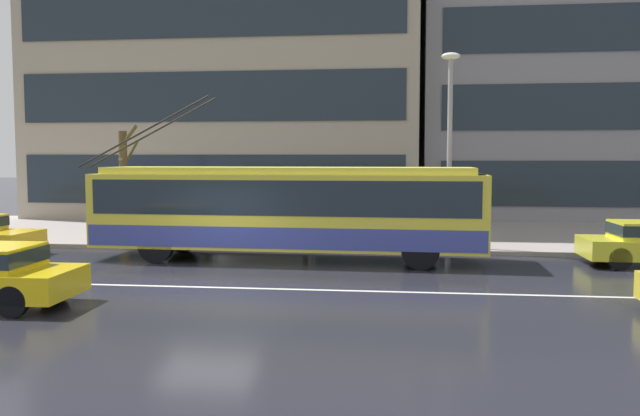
{
  "coord_description": "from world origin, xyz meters",
  "views": [
    {
      "loc": [
        4.84,
        -15.92,
        3.04
      ],
      "look_at": [
        2.54,
        3.12,
        1.57
      ],
      "focal_mm": 36.52,
      "sensor_mm": 36.0,
      "label": 1
    }
  ],
  "objects_px": {
    "pedestrian_at_shelter": "(307,212)",
    "street_tree_bare": "(124,178)",
    "pedestrian_approaching_curb": "(414,215)",
    "street_lamp": "(450,132)",
    "bus_shelter": "(261,186)",
    "pedestrian_walking_past": "(433,195)",
    "trolleybus": "(288,209)",
    "pedestrian_waiting_by_pole": "(202,196)"
  },
  "relations": [
    {
      "from": "pedestrian_at_shelter",
      "to": "street_tree_bare",
      "type": "bearing_deg",
      "value": 174.08
    },
    {
      "from": "pedestrian_approaching_curb",
      "to": "street_lamp",
      "type": "relative_size",
      "value": 0.27
    },
    {
      "from": "pedestrian_approaching_curb",
      "to": "street_tree_bare",
      "type": "relative_size",
      "value": 0.41
    },
    {
      "from": "bus_shelter",
      "to": "pedestrian_walking_past",
      "type": "distance_m",
      "value": 6.13
    },
    {
      "from": "bus_shelter",
      "to": "street_tree_bare",
      "type": "height_order",
      "value": "street_tree_bare"
    },
    {
      "from": "pedestrian_at_shelter",
      "to": "pedestrian_approaching_curb",
      "type": "height_order",
      "value": "pedestrian_approaching_curb"
    },
    {
      "from": "bus_shelter",
      "to": "street_lamp",
      "type": "bearing_deg",
      "value": -13.31
    },
    {
      "from": "trolleybus",
      "to": "pedestrian_walking_past",
      "type": "bearing_deg",
      "value": 40.72
    },
    {
      "from": "pedestrian_walking_past",
      "to": "pedestrian_waiting_by_pole",
      "type": "bearing_deg",
      "value": -171.4
    },
    {
      "from": "street_tree_bare",
      "to": "trolleybus",
      "type": "bearing_deg",
      "value": -34.16
    },
    {
      "from": "street_lamp",
      "to": "street_tree_bare",
      "type": "bearing_deg",
      "value": 168.31
    },
    {
      "from": "pedestrian_approaching_curb",
      "to": "pedestrian_waiting_by_pole",
      "type": "bearing_deg",
      "value": -179.5
    },
    {
      "from": "pedestrian_waiting_by_pole",
      "to": "street_lamp",
      "type": "distance_m",
      "value": 8.61
    },
    {
      "from": "pedestrian_walking_past",
      "to": "street_tree_bare",
      "type": "relative_size",
      "value": 0.47
    },
    {
      "from": "bus_shelter",
      "to": "pedestrian_waiting_by_pole",
      "type": "height_order",
      "value": "bus_shelter"
    },
    {
      "from": "pedestrian_at_shelter",
      "to": "pedestrian_waiting_by_pole",
      "type": "bearing_deg",
      "value": -155.59
    },
    {
      "from": "pedestrian_approaching_curb",
      "to": "street_lamp",
      "type": "xyz_separation_m",
      "value": [
        1.1,
        -0.28,
        2.72
      ]
    },
    {
      "from": "pedestrian_waiting_by_pole",
      "to": "street_lamp",
      "type": "bearing_deg",
      "value": -1.48
    },
    {
      "from": "trolleybus",
      "to": "pedestrian_walking_past",
      "type": "height_order",
      "value": "trolleybus"
    },
    {
      "from": "pedestrian_approaching_curb",
      "to": "pedestrian_waiting_by_pole",
      "type": "relative_size",
      "value": 0.87
    },
    {
      "from": "pedestrian_approaching_curb",
      "to": "trolleybus",
      "type": "bearing_deg",
      "value": -144.55
    },
    {
      "from": "pedestrian_at_shelter",
      "to": "pedestrian_walking_past",
      "type": "height_order",
      "value": "pedestrian_walking_past"
    },
    {
      "from": "trolleybus",
      "to": "street_lamp",
      "type": "height_order",
      "value": "street_lamp"
    },
    {
      "from": "pedestrian_at_shelter",
      "to": "pedestrian_approaching_curb",
      "type": "xyz_separation_m",
      "value": [
        3.82,
        -1.48,
        0.06
      ]
    },
    {
      "from": "bus_shelter",
      "to": "pedestrian_approaching_curb",
      "type": "distance_m",
      "value": 5.68
    },
    {
      "from": "pedestrian_at_shelter",
      "to": "street_lamp",
      "type": "distance_m",
      "value": 5.93
    },
    {
      "from": "pedestrian_at_shelter",
      "to": "pedestrian_waiting_by_pole",
      "type": "distance_m",
      "value": 3.8
    },
    {
      "from": "bus_shelter",
      "to": "street_tree_bare",
      "type": "relative_size",
      "value": 0.98
    },
    {
      "from": "trolleybus",
      "to": "street_lamp",
      "type": "xyz_separation_m",
      "value": [
        4.88,
        2.41,
        2.34
      ]
    },
    {
      "from": "trolleybus",
      "to": "bus_shelter",
      "type": "height_order",
      "value": "trolleybus"
    },
    {
      "from": "pedestrian_walking_past",
      "to": "trolleybus",
      "type": "bearing_deg",
      "value": -139.28
    },
    {
      "from": "pedestrian_at_shelter",
      "to": "pedestrian_walking_past",
      "type": "xyz_separation_m",
      "value": [
        4.49,
        -0.35,
        0.66
      ]
    },
    {
      "from": "bus_shelter",
      "to": "pedestrian_waiting_by_pole",
      "type": "xyz_separation_m",
      "value": [
        -1.77,
        -1.34,
        -0.33
      ]
    },
    {
      "from": "pedestrian_walking_past",
      "to": "street_tree_bare",
      "type": "xyz_separation_m",
      "value": [
        -11.68,
        1.1,
        0.54
      ]
    },
    {
      "from": "bus_shelter",
      "to": "pedestrian_at_shelter",
      "type": "xyz_separation_m",
      "value": [
        1.64,
        0.21,
        -0.97
      ]
    },
    {
      "from": "trolleybus",
      "to": "pedestrian_approaching_curb",
      "type": "height_order",
      "value": "trolleybus"
    },
    {
      "from": "trolleybus",
      "to": "pedestrian_at_shelter",
      "type": "bearing_deg",
      "value": 90.67
    },
    {
      "from": "street_tree_bare",
      "to": "pedestrian_waiting_by_pole",
      "type": "bearing_deg",
      "value": -31.17
    },
    {
      "from": "trolleybus",
      "to": "pedestrian_approaching_curb",
      "type": "distance_m",
      "value": 4.65
    },
    {
      "from": "pedestrian_approaching_curb",
      "to": "street_lamp",
      "type": "bearing_deg",
      "value": -14.18
    },
    {
      "from": "pedestrian_at_shelter",
      "to": "street_lamp",
      "type": "relative_size",
      "value": 0.26
    },
    {
      "from": "pedestrian_waiting_by_pole",
      "to": "street_tree_bare",
      "type": "xyz_separation_m",
      "value": [
        -3.79,
        2.29,
        0.56
      ]
    }
  ]
}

